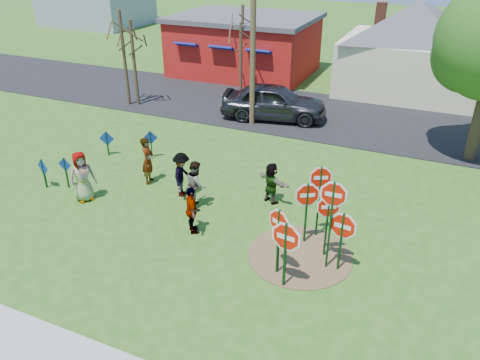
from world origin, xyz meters
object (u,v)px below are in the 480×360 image
object	(u,v)px
stop_sign_a	(279,228)
stop_sign_b	(320,184)
stop_sign_d	(328,211)
person_a	(82,177)
suv	(274,102)
utility_pole	(253,34)
person_b	(148,160)
stop_sign_c	(332,206)

from	to	relation	value
stop_sign_a	stop_sign_b	bearing A→B (deg)	104.49
stop_sign_d	person_a	world-z (taller)	stop_sign_d
suv	utility_pole	distance (m)	3.85
stop_sign_a	suv	world-z (taller)	stop_sign_a
stop_sign_b	stop_sign_a	bearing A→B (deg)	-128.82
stop_sign_d	person_b	bearing A→B (deg)	138.49
stop_sign_d	stop_sign_a	bearing A→B (deg)	-154.64
stop_sign_c	person_b	xyz separation A→B (m)	(-7.77, 2.44, -1.17)
person_b	stop_sign_b	bearing A→B (deg)	-116.52
stop_sign_c	person_a	xyz separation A→B (m)	(-9.16, 0.30, -1.15)
stop_sign_b	person_b	distance (m)	7.18
utility_pole	stop_sign_c	bearing A→B (deg)	-56.87
person_a	stop_sign_a	bearing A→B (deg)	-67.28
stop_sign_c	person_a	world-z (taller)	stop_sign_c
stop_sign_b	stop_sign_c	bearing A→B (deg)	-90.01
stop_sign_c	stop_sign_d	world-z (taller)	stop_sign_c
person_a	stop_sign_d	bearing A→B (deg)	-57.71
stop_sign_a	utility_pole	world-z (taller)	utility_pole
person_b	utility_pole	world-z (taller)	utility_pole
stop_sign_d	stop_sign_c	bearing A→B (deg)	-96.17
suv	utility_pole	xyz separation A→B (m)	(-0.75, -1.18, 3.58)
stop_sign_b	stop_sign_c	xyz separation A→B (m)	(0.72, -1.48, 0.21)
stop_sign_b	stop_sign_d	xyz separation A→B (m)	(0.52, -0.94, -0.32)
stop_sign_a	utility_pole	distance (m)	12.35
utility_pole	person_b	bearing A→B (deg)	-99.69
stop_sign_b	person_a	xyz separation A→B (m)	(-8.44, -1.18, -0.94)
stop_sign_c	person_b	world-z (taller)	stop_sign_c
stop_sign_c	suv	bearing A→B (deg)	115.21
person_a	suv	distance (m)	11.36
stop_sign_b	suv	xyz separation A→B (m)	(-5.02, 9.65, -0.94)
stop_sign_c	utility_pole	xyz separation A→B (m)	(-6.49, 9.94, 2.44)
stop_sign_d	person_a	bearing A→B (deg)	154.15
stop_sign_b	stop_sign_d	distance (m)	1.12
stop_sign_b	suv	size ratio (longest dim) A/B	0.48
stop_sign_b	person_b	size ratio (longest dim) A/B	1.39
person_b	utility_pole	distance (m)	8.42
person_a	person_b	xyz separation A→B (m)	(1.39, 2.14, -0.01)
person_b	suv	distance (m)	8.92
person_a	suv	size ratio (longest dim) A/B	0.35
stop_sign_a	stop_sign_d	world-z (taller)	stop_sign_a
stop_sign_b	stop_sign_c	distance (m)	1.66
person_a	utility_pole	world-z (taller)	utility_pole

